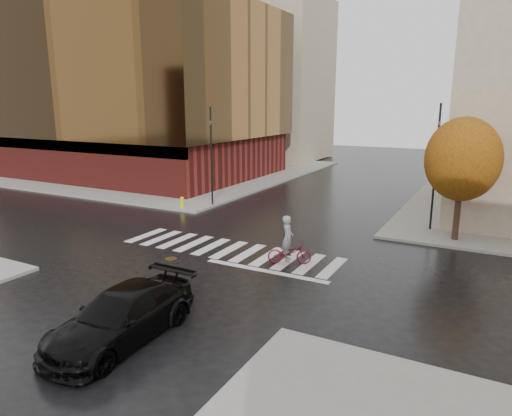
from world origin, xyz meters
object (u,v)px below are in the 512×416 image
Objects in this scene: cyclist at (289,248)px; fire_hydrant at (182,202)px; sedan at (122,316)px; traffic_light_nw at (211,150)px; traffic_light_ne at (436,159)px.

cyclist reaches higher than fire_hydrant.
traffic_light_nw is (-8.08, 17.28, 3.24)m from sedan.
sedan is at bearing 65.23° from traffic_light_ne.
traffic_light_nw is 4.15m from fire_hydrant.
sedan is 17.92m from fire_hydrant.
fire_hydrant is (-9.29, 15.32, -0.21)m from sedan.
sedan is 9.06m from cyclist.
fire_hydrant is (-16.05, -2.46, -3.62)m from traffic_light_ne.
fire_hydrant is at bearing 4.75° from traffic_light_ne.
traffic_light_ne is at bearing 109.83° from traffic_light_nw.
fire_hydrant is at bearing 120.94° from sedan.
traffic_light_ne reaches higher than traffic_light_nw.
cyclist is 0.33× the size of traffic_light_nw.
cyclist is 10.77m from traffic_light_ne.
traffic_light_ne is at bearing 8.70° from fire_hydrant.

